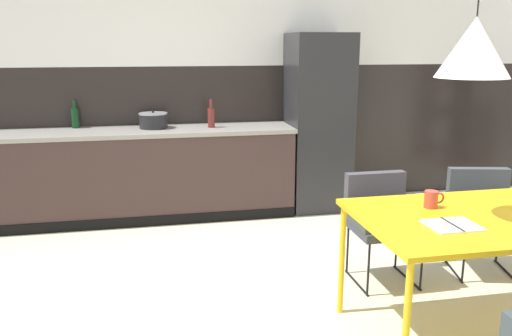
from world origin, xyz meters
The scene contains 13 objects.
ground_plane centered at (0.00, 0.00, 0.00)m, with size 9.65×9.65×0.00m, color beige.
back_wall_splashback_dark centered at (0.00, 2.78, 0.74)m, with size 7.42×0.12×1.47m, color black.
kitchen_counter centered at (-1.60, 2.42, 0.44)m, with size 3.96×0.63×0.89m.
refrigerator_column centered at (0.69, 2.42, 0.90)m, with size 0.60×0.60×1.80m, color #232326.
dining_table centered at (0.98, -0.22, 0.72)m, with size 1.75×0.94×0.76m.
armchair_corner_seat centered at (0.61, 0.66, 0.51)m, with size 0.49×0.47×0.78m.
armchair_far_side centered at (1.43, 0.66, 0.49)m, with size 0.57×0.57×0.77m.
open_book centered at (0.53, -0.35, 0.76)m, with size 0.26×0.22×0.02m.
mug_short_terracotta centered at (0.59, -0.02, 0.81)m, with size 0.12×0.08×0.10m.
cooking_pot centered at (-0.98, 2.48, 0.96)m, with size 0.28×0.28×0.17m.
bottle_wine_green centered at (-1.73, 2.65, 0.99)m, with size 0.07×0.07×0.27m.
bottle_vinegar_dark centered at (-0.42, 2.42, 0.99)m, with size 0.07×0.07×0.28m.
pendant_lamp_over_table_near centered at (0.63, -0.24, 1.68)m, with size 0.38×0.38×1.37m.
Camera 1 is at (-1.00, -2.69, 1.70)m, focal length 36.56 mm.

